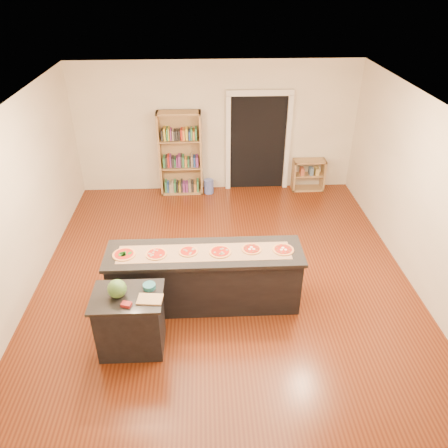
{
  "coord_description": "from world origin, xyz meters",
  "views": [
    {
      "loc": [
        -0.28,
        -5.51,
        4.46
      ],
      "look_at": [
        0.0,
        0.2,
        1.0
      ],
      "focal_mm": 35.0,
      "sensor_mm": 36.0,
      "label": 1
    }
  ],
  "objects_px": {
    "watermelon": "(117,289)",
    "bookshelf": "(180,154)",
    "waste_bin": "(209,186)",
    "kitchen_island": "(205,278)",
    "low_shelf": "(308,175)",
    "side_counter": "(131,322)"
  },
  "relations": [
    {
      "from": "watermelon",
      "to": "bookshelf",
      "type": "bearing_deg",
      "value": 82.39
    },
    {
      "from": "waste_bin",
      "to": "watermelon",
      "type": "distance_m",
      "value": 4.74
    },
    {
      "from": "kitchen_island",
      "to": "low_shelf",
      "type": "relative_size",
      "value": 3.96
    },
    {
      "from": "low_shelf",
      "to": "waste_bin",
      "type": "relative_size",
      "value": 2.28
    },
    {
      "from": "bookshelf",
      "to": "low_shelf",
      "type": "distance_m",
      "value": 2.88
    },
    {
      "from": "side_counter",
      "to": "waste_bin",
      "type": "bearing_deg",
      "value": 76.58
    },
    {
      "from": "low_shelf",
      "to": "waste_bin",
      "type": "bearing_deg",
      "value": -178.24
    },
    {
      "from": "waste_bin",
      "to": "watermelon",
      "type": "bearing_deg",
      "value": -104.92
    },
    {
      "from": "bookshelf",
      "to": "waste_bin",
      "type": "height_order",
      "value": "bookshelf"
    },
    {
      "from": "kitchen_island",
      "to": "bookshelf",
      "type": "xyz_separation_m",
      "value": [
        -0.47,
        3.72,
        0.45
      ]
    },
    {
      "from": "kitchen_island",
      "to": "side_counter",
      "type": "bearing_deg",
      "value": -139.11
    },
    {
      "from": "side_counter",
      "to": "low_shelf",
      "type": "distance_m",
      "value": 5.66
    },
    {
      "from": "bookshelf",
      "to": "low_shelf",
      "type": "bearing_deg",
      "value": 0.21
    },
    {
      "from": "kitchen_island",
      "to": "waste_bin",
      "type": "bearing_deg",
      "value": 88.23
    },
    {
      "from": "waste_bin",
      "to": "bookshelf",
      "type": "bearing_deg",
      "value": 174.39
    },
    {
      "from": "bookshelf",
      "to": "watermelon",
      "type": "height_order",
      "value": "bookshelf"
    },
    {
      "from": "low_shelf",
      "to": "watermelon",
      "type": "relative_size",
      "value": 2.99
    },
    {
      "from": "bookshelf",
      "to": "watermelon",
      "type": "relative_size",
      "value": 7.7
    },
    {
      "from": "waste_bin",
      "to": "watermelon",
      "type": "height_order",
      "value": "watermelon"
    },
    {
      "from": "waste_bin",
      "to": "side_counter",
      "type": "bearing_deg",
      "value": -103.72
    },
    {
      "from": "kitchen_island",
      "to": "waste_bin",
      "type": "relative_size",
      "value": 9.02
    },
    {
      "from": "side_counter",
      "to": "watermelon",
      "type": "relative_size",
      "value": 3.77
    }
  ]
}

